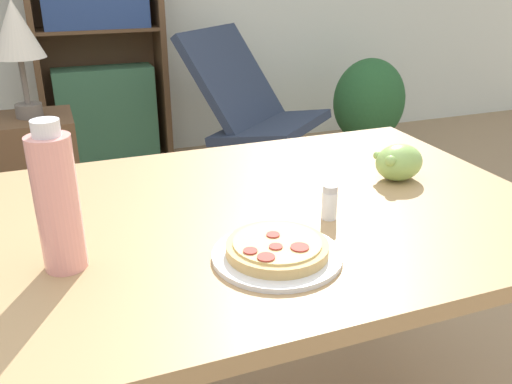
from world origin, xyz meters
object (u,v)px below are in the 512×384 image
grape_bunch (399,162)px  potted_plant_floor (369,106)px  drink_bottle (57,201)px  table_lamp (16,35)px  lounge_chair_far (257,136)px  bookshelf (99,42)px  side_table (42,184)px  salt_shaker (330,202)px  pizza_on_plate (277,251)px

grape_bunch → potted_plant_floor: (1.18, 1.99, -0.43)m
drink_bottle → table_lamp: table_lamp is taller
drink_bottle → lounge_chair_far: bearing=60.3°
grape_bunch → bookshelf: bookshelf is taller
side_table → potted_plant_floor: 2.14m
salt_shaker → lounge_chair_far: lounge_chair_far is taller
salt_shaker → lounge_chair_far: 2.08m
pizza_on_plate → bookshelf: 2.68m
bookshelf → table_lamp: 1.13m
grape_bunch → bookshelf: (-0.46, 2.44, 0.00)m
pizza_on_plate → lounge_chair_far: (0.75, 2.05, -0.46)m
side_table → potted_plant_floor: (2.06, 0.59, 0.04)m
side_table → table_lamp: 0.65m
drink_bottle → salt_shaker: (0.53, 0.01, -0.09)m
grape_bunch → lounge_chair_far: size_ratio=0.13×
drink_bottle → lounge_chair_far: (1.11, 1.95, -0.57)m
grape_bunch → potted_plant_floor: size_ratio=0.19×
side_table → table_lamp: (-0.00, 0.00, 0.65)m
lounge_chair_far → drink_bottle: bearing=-160.5°
lounge_chair_far → table_lamp: (-1.19, -0.40, 0.67)m
salt_shaker → bookshelf: bookshelf is taller
lounge_chair_far → table_lamp: table_lamp is taller
lounge_chair_far → potted_plant_floor: (0.86, 0.18, 0.06)m
grape_bunch → pizza_on_plate: bearing=-149.8°
pizza_on_plate → table_lamp: table_lamp is taller
grape_bunch → drink_bottle: 0.81m
lounge_chair_far → side_table: bearing=157.9°
pizza_on_plate → grape_bunch: bearing=30.2°
grape_bunch → side_table: (-0.87, 1.40, -0.47)m
lounge_chair_far → side_table: 1.26m
pizza_on_plate → potted_plant_floor: 2.79m
pizza_on_plate → bookshelf: (-0.03, 2.68, 0.03)m
lounge_chair_far → potted_plant_floor: size_ratio=1.48×
drink_bottle → lounge_chair_far: size_ratio=0.28×
pizza_on_plate → potted_plant_floor: size_ratio=0.36×
salt_shaker → table_lamp: table_lamp is taller
grape_bunch → potted_plant_floor: bearing=59.2°
grape_bunch → table_lamp: size_ratio=0.26×
bookshelf → side_table: (-0.41, -1.03, -0.47)m
bookshelf → table_lamp: bookshelf is taller
pizza_on_plate → salt_shaker: 0.20m
table_lamp → potted_plant_floor: (2.06, 0.59, -0.61)m
drink_bottle → potted_plant_floor: drink_bottle is taller
pizza_on_plate → side_table: pizza_on_plate is taller
lounge_chair_far → bookshelf: (-0.78, 0.63, 0.49)m
grape_bunch → table_lamp: bearing=121.9°
potted_plant_floor → bookshelf: bearing=164.9°
pizza_on_plate → drink_bottle: drink_bottle is taller
grape_bunch → side_table: size_ratio=0.20×
pizza_on_plate → salt_shaker: (0.17, 0.11, 0.02)m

